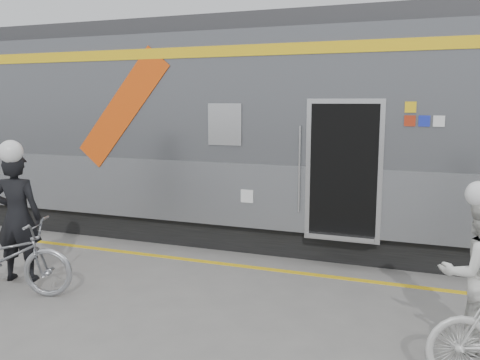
% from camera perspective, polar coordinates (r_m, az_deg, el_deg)
% --- Properties ---
extents(ground, '(90.00, 90.00, 0.00)m').
position_cam_1_polar(ground, '(6.17, 0.19, -16.43)').
color(ground, slate).
rests_on(ground, ground).
extents(train, '(24.00, 3.17, 4.10)m').
position_cam_1_polar(train, '(10.05, 0.55, 5.52)').
color(train, black).
rests_on(train, ground).
extents(safety_strip, '(24.00, 0.12, 0.01)m').
position_cam_1_polar(safety_strip, '(8.08, 5.61, -10.22)').
color(safety_strip, yellow).
rests_on(safety_strip, ground).
extents(man, '(0.80, 0.64, 1.91)m').
position_cam_1_polar(man, '(8.13, -23.70, -3.84)').
color(man, black).
rests_on(man, ground).
extents(bicycle_left, '(2.12, 1.24, 1.05)m').
position_cam_1_polar(bicycle_left, '(7.72, -25.29, -7.89)').
color(bicycle_left, '#999CA1').
rests_on(bicycle_left, ground).
extents(woman, '(0.99, 0.89, 1.67)m').
position_cam_1_polar(woman, '(5.98, 25.08, -9.52)').
color(woman, silver).
rests_on(woman, ground).
extents(helmet_man, '(0.33, 0.33, 0.33)m').
position_cam_1_polar(helmet_man, '(7.97, -24.20, 4.05)').
color(helmet_man, white).
rests_on(helmet_man, man).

